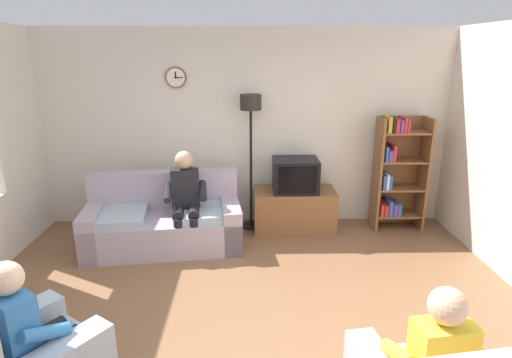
{
  "coord_description": "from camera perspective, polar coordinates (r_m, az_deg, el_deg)",
  "views": [
    {
      "loc": [
        0.02,
        -3.14,
        2.38
      ],
      "look_at": [
        0.11,
        1.09,
        1.09
      ],
      "focal_mm": 29.36,
      "sensor_mm": 36.0,
      "label": 1
    }
  ],
  "objects": [
    {
      "name": "floor_lamp",
      "position": [
        5.57,
        -0.71,
        7.37
      ],
      "size": [
        0.28,
        0.28,
        1.85
      ],
      "color": "black",
      "rests_on": "ground_plane"
    },
    {
      "name": "bookshelf",
      "position": [
        6.04,
        18.56,
        0.97
      ],
      "size": [
        0.68,
        0.36,
        1.58
      ],
      "color": "brown",
      "rests_on": "ground_plane"
    },
    {
      "name": "tv_stand",
      "position": [
        5.82,
        5.21,
        -4.18
      ],
      "size": [
        1.1,
        0.56,
        0.57
      ],
      "color": "brown",
      "rests_on": "ground_plane"
    },
    {
      "name": "person_on_couch",
      "position": [
        5.14,
        -9.58,
        -2.35
      ],
      "size": [
        0.55,
        0.57,
        1.24
      ],
      "color": "black",
      "rests_on": "ground_plane"
    },
    {
      "name": "person_in_left_armchair",
      "position": [
        3.36,
        -28.53,
        -17.21
      ],
      "size": [
        0.62,
        0.64,
        1.12
      ],
      "color": "#3372B2",
      "rests_on": "ground_plane"
    },
    {
      "name": "ground_plane",
      "position": [
        3.94,
        -1.29,
        -20.17
      ],
      "size": [
        12.0,
        12.0,
        0.0
      ],
      "primitive_type": "plane",
      "color": "brown"
    },
    {
      "name": "tv",
      "position": [
        5.63,
        5.38,
        0.54
      ],
      "size": [
        0.6,
        0.49,
        0.44
      ],
      "color": "black",
      "rests_on": "tv_stand"
    },
    {
      "name": "back_wall_assembly",
      "position": [
        5.89,
        -1.38,
        6.91
      ],
      "size": [
        6.2,
        0.17,
        2.7
      ],
      "color": "silver",
      "rests_on": "ground_plane"
    },
    {
      "name": "person_in_right_armchair",
      "position": [
        2.96,
        22.68,
        -21.35
      ],
      "size": [
        0.55,
        0.57,
        1.12
      ],
      "color": "yellow",
      "rests_on": "ground_plane"
    },
    {
      "name": "couch",
      "position": [
        5.43,
        -12.43,
        -5.81
      ],
      "size": [
        1.99,
        1.1,
        0.9
      ],
      "color": "#A899A8",
      "rests_on": "ground_plane"
    }
  ]
}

